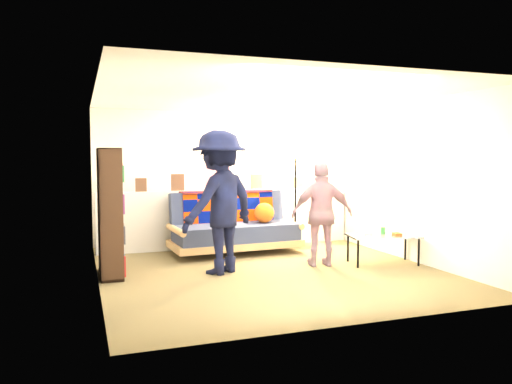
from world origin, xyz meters
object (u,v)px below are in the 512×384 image
Objects in this scene: coffee_table at (383,237)px; floor_lamp at (295,182)px; person_right at (322,214)px; futon_sofa at (235,227)px; person_left at (220,202)px; bookshelf at (110,217)px.

floor_lamp is (-0.65, 1.75, 0.74)m from coffee_table.
person_right is at bearing -99.56° from floor_lamp.
floor_lamp is at bearing -87.30° from person_right.
coffee_table is 0.73× the size of person_right.
person_left reaches higher than futon_sofa.
floor_lamp is 2.32m from person_left.
person_left is at bearing -115.19° from futon_sofa.
bookshelf reaches higher than floor_lamp.
bookshelf is 0.87× the size of person_left.
bookshelf is at bearing -44.87° from person_left.
coffee_table is 2.49m from person_left.
bookshelf is at bearing -159.85° from floor_lamp.
person_left is (1.40, -0.33, 0.18)m from bookshelf.
person_left is 1.28× the size of person_right.
bookshelf reaches higher than person_right.
bookshelf is at bearing 4.29° from person_right.
person_left reaches higher than person_right.
futon_sofa is at bearing -170.66° from floor_lamp.
coffee_table is at bearing -69.67° from floor_lamp.
bookshelf is at bearing 171.29° from coffee_table.
coffee_table is 0.57× the size of person_left.
futon_sofa is 2.38m from coffee_table.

